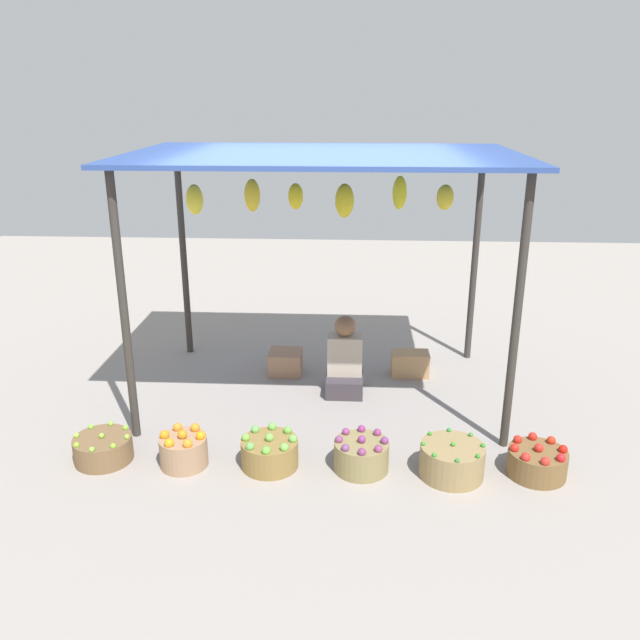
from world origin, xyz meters
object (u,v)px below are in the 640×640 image
(basket_oranges, at_px, (184,450))
(basket_green_apples, at_px, (270,452))
(basket_purple_onions, at_px, (361,455))
(wooden_crate_stacked_rear, at_px, (286,362))
(wooden_crate_near_vendor, at_px, (410,364))
(basket_limes, at_px, (103,448))
(basket_green_chilies, at_px, (452,460))
(basket_red_tomatoes, at_px, (537,462))
(vendor_person, at_px, (345,363))

(basket_oranges, height_order, basket_green_apples, basket_oranges)
(basket_oranges, relative_size, basket_purple_onions, 0.88)
(basket_oranges, bearing_deg, wooden_crate_stacked_rear, 71.25)
(basket_oranges, bearing_deg, wooden_crate_near_vendor, 43.80)
(basket_oranges, distance_m, wooden_crate_stacked_rear, 1.94)
(basket_limes, xyz_separation_m, basket_green_chilies, (2.79, -0.07, 0.03))
(basket_green_chilies, distance_m, basket_red_tomatoes, 0.67)
(basket_green_chilies, distance_m, wooden_crate_near_vendor, 1.90)
(basket_green_apples, relative_size, wooden_crate_stacked_rear, 1.33)
(wooden_crate_near_vendor, xyz_separation_m, wooden_crate_stacked_rear, (-1.31, -0.02, -0.01))
(basket_limes, xyz_separation_m, basket_red_tomatoes, (3.45, -0.03, 0.01))
(basket_purple_onions, distance_m, wooden_crate_near_vendor, 1.92)
(basket_purple_onions, relative_size, basket_green_chilies, 0.87)
(vendor_person, xyz_separation_m, basket_green_chilies, (0.86, -1.48, -0.17))
(basket_red_tomatoes, relative_size, wooden_crate_near_vendor, 1.17)
(basket_green_chilies, height_order, wooden_crate_near_vendor, basket_green_chilies)
(vendor_person, bearing_deg, basket_red_tomatoes, -43.28)
(vendor_person, distance_m, basket_green_chilies, 1.72)
(basket_green_apples, relative_size, basket_purple_onions, 1.05)
(wooden_crate_near_vendor, bearing_deg, wooden_crate_stacked_rear, -179.21)
(wooden_crate_near_vendor, bearing_deg, basket_green_apples, -124.28)
(vendor_person, relative_size, basket_green_apples, 1.71)
(basket_green_chilies, xyz_separation_m, wooden_crate_stacked_rear, (-1.49, 1.87, -0.01))
(vendor_person, bearing_deg, basket_green_apples, -111.85)
(basket_oranges, distance_m, basket_green_chilies, 2.11)
(basket_purple_onions, relative_size, basket_red_tomatoes, 0.95)
(basket_green_chilies, xyz_separation_m, wooden_crate_near_vendor, (-0.18, 1.89, -0.00))
(basket_limes, height_order, basket_red_tomatoes, basket_red_tomatoes)
(basket_green_apples, bearing_deg, basket_purple_onions, -0.84)
(basket_green_apples, xyz_separation_m, basket_purple_onions, (0.73, -0.01, 0.01))
(basket_red_tomatoes, bearing_deg, basket_limes, 179.48)
(basket_limes, height_order, basket_green_apples, basket_green_apples)
(vendor_person, distance_m, basket_purple_onions, 1.45)
(basket_green_chilies, bearing_deg, basket_green_apples, 177.67)
(basket_limes, relative_size, basket_green_apples, 1.02)
(vendor_person, distance_m, basket_red_tomatoes, 2.10)
(basket_oranges, bearing_deg, basket_green_apples, 1.92)
(basket_green_chilies, relative_size, wooden_crate_near_vendor, 1.28)
(basket_green_apples, xyz_separation_m, basket_green_chilies, (1.43, -0.06, 0.01))
(wooden_crate_stacked_rear, bearing_deg, basket_red_tomatoes, -40.36)
(basket_limes, distance_m, basket_oranges, 0.67)
(wooden_crate_near_vendor, bearing_deg, vendor_person, -148.67)
(basket_green_apples, height_order, basket_red_tomatoes, basket_green_apples)
(basket_red_tomatoes, bearing_deg, wooden_crate_stacked_rear, 139.64)
(wooden_crate_near_vendor, bearing_deg, basket_limes, -145.13)
(basket_limes, relative_size, basket_green_chilies, 0.93)
(basket_oranges, xyz_separation_m, wooden_crate_stacked_rear, (0.62, 1.84, -0.01))
(basket_limes, distance_m, basket_purple_onions, 2.09)
(vendor_person, distance_m, wooden_crate_stacked_rear, 0.77)
(basket_red_tomatoes, distance_m, wooden_crate_near_vendor, 2.03)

